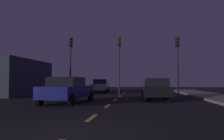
{
  "coord_description": "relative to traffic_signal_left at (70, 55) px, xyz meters",
  "views": [
    {
      "loc": [
        1.69,
        -5.21,
        1.28
      ],
      "look_at": [
        -0.69,
        13.83,
        2.26
      ],
      "focal_mm": 35.87,
      "sensor_mm": 36.0,
      "label": 1
    }
  ],
  "objects": [
    {
      "name": "lane_stripe_sixth",
      "position": [
        4.87,
        2.48,
        -3.8
      ],
      "size": [
        0.16,
        1.6,
        0.01
      ],
      "primitive_type": "cube",
      "color": "#EACC4C",
      "rests_on": "ground_plane"
    },
    {
      "name": "traffic_signal_left",
      "position": [
        0.0,
        0.0,
        0.0
      ],
      "size": [
        0.32,
        0.38,
        5.48
      ],
      "color": "black",
      "rests_on": "ground_plane"
    },
    {
      "name": "traffic_signal_right",
      "position": [
        9.94,
        -0.0,
        -0.11
      ],
      "size": [
        0.32,
        0.38,
        5.3
      ],
      "color": "black",
      "rests_on": "ground_plane"
    },
    {
      "name": "lane_stripe_second",
      "position": [
        4.87,
        -12.72,
        -3.8
      ],
      "size": [
        0.16,
        1.6,
        0.01
      ],
      "primitive_type": "cube",
      "color": "#EACC4C",
      "rests_on": "ground_plane"
    },
    {
      "name": "ground_plane",
      "position": [
        4.87,
        -8.32,
        -3.8
      ],
      "size": [
        80.0,
        80.0,
        0.0
      ],
      "primitive_type": "plane",
      "color": "black"
    },
    {
      "name": "lane_stripe_fifth",
      "position": [
        4.87,
        -1.32,
        -3.8
      ],
      "size": [
        0.16,
        1.6,
        0.01
      ],
      "primitive_type": "cube",
      "color": "#EACC4C",
      "rests_on": "ground_plane"
    },
    {
      "name": "car_stopped_ahead",
      "position": [
        7.65,
        -4.92,
        -3.04
      ],
      "size": [
        1.95,
        3.93,
        1.49
      ],
      "color": "black",
      "rests_on": "ground_plane"
    },
    {
      "name": "lane_stripe_third",
      "position": [
        4.87,
        -8.92,
        -3.8
      ],
      "size": [
        0.16,
        1.6,
        0.01
      ],
      "primitive_type": "cube",
      "color": "#EACC4C",
      "rests_on": "ground_plane"
    },
    {
      "name": "storefront_left",
      "position": [
        -5.26,
        -0.9,
        -2.16
      ],
      "size": [
        4.26,
        8.14,
        3.27
      ],
      "primitive_type": "cube",
      "color": "#333847",
      "rests_on": "ground_plane"
    },
    {
      "name": "lane_stripe_seventh",
      "position": [
        4.87,
        6.28,
        -3.8
      ],
      "size": [
        0.16,
        1.6,
        0.01
      ],
      "primitive_type": "cube",
      "color": "#EACC4C",
      "rests_on": "ground_plane"
    },
    {
      "name": "traffic_signal_center",
      "position": [
        4.66,
        -0.0,
        -0.03
      ],
      "size": [
        0.32,
        0.38,
        5.43
      ],
      "color": "#2D2D30",
      "rests_on": "ground_plane"
    },
    {
      "name": "car_adjacent_lane",
      "position": [
        2.25,
        -7.52,
        -3.02
      ],
      "size": [
        2.3,
        4.7,
        1.54
      ],
      "color": "navy",
      "rests_on": "ground_plane"
    },
    {
      "name": "lane_stripe_fourth",
      "position": [
        4.87,
        -5.12,
        -3.8
      ],
      "size": [
        0.16,
        1.6,
        0.01
      ],
      "primitive_type": "cube",
      "color": "#EACC4C",
      "rests_on": "ground_plane"
    },
    {
      "name": "car_oncoming_far",
      "position": [
        1.87,
        5.79,
        -3.02
      ],
      "size": [
        2.07,
        4.6,
        1.54
      ],
      "color": "silver",
      "rests_on": "ground_plane"
    }
  ]
}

